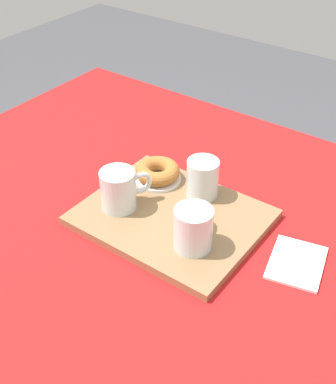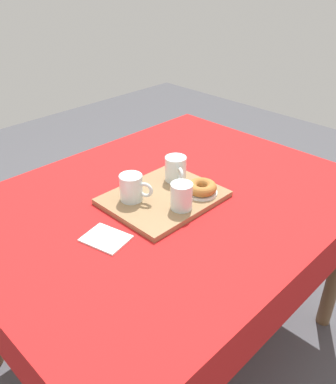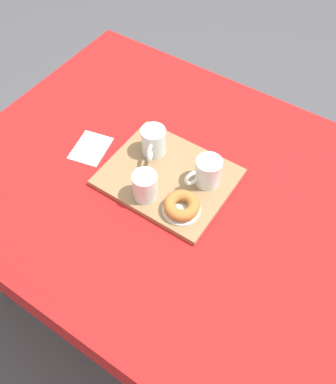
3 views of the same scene
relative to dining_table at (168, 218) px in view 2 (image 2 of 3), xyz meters
name	(u,v)px [view 2 (image 2 of 3)]	position (x,y,z in m)	size (l,w,h in m)	color
ground_plane	(168,340)	(0.00, 0.00, -0.68)	(6.00, 6.00, 0.00)	#47474C
dining_table	(168,218)	(0.00, 0.00, 0.00)	(1.40, 1.08, 0.77)	red
serving_tray	(163,198)	(0.02, 0.00, 0.10)	(0.39, 0.32, 0.02)	olive
tea_mug_left	(176,170)	(-0.09, -0.05, 0.15)	(0.08, 0.11, 0.09)	silver
tea_mug_right	(132,188)	(0.12, -0.06, 0.15)	(0.08, 0.12, 0.09)	silver
water_glass_near	(182,197)	(0.04, 0.10, 0.15)	(0.07, 0.07, 0.09)	silver
donut_plate_left	(201,192)	(-0.08, 0.09, 0.11)	(0.11, 0.11, 0.01)	white
sugar_donut_left	(202,187)	(-0.08, 0.09, 0.14)	(0.11, 0.11, 0.04)	#A3662D
paper_napkin	(106,239)	(0.31, 0.04, 0.09)	(0.11, 0.14, 0.01)	white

